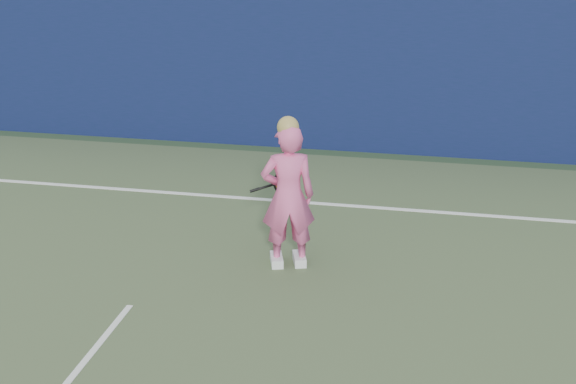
# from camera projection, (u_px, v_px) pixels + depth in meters

# --- Properties ---
(ground) EXTENTS (80.00, 80.00, 0.00)m
(ground) POSITION_uv_depth(u_px,v_px,m) (84.00, 363.00, 6.62)
(ground) COLOR #2E4229
(ground) RESTS_ON ground
(backstop_wall) EXTENTS (24.00, 0.40, 2.50)m
(backstop_wall) POSITION_uv_depth(u_px,v_px,m) (262.00, 64.00, 12.17)
(backstop_wall) COLOR #0D193C
(backstop_wall) RESTS_ON ground
(player) EXTENTS (0.64, 0.51, 1.60)m
(player) POSITION_uv_depth(u_px,v_px,m) (288.00, 195.00, 8.15)
(player) COLOR #EF5D9A
(player) RESTS_ON ground
(racket) EXTENTS (0.51, 0.20, 0.28)m
(racket) POSITION_uv_depth(u_px,v_px,m) (283.00, 183.00, 8.57)
(racket) COLOR black
(racket) RESTS_ON ground
(court_lines) EXTENTS (11.00, 12.04, 0.01)m
(court_lines) POSITION_uv_depth(u_px,v_px,m) (66.00, 384.00, 6.31)
(court_lines) COLOR white
(court_lines) RESTS_ON court_surface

